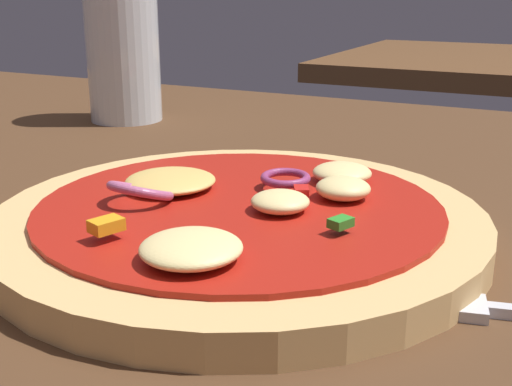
# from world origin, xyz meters

# --- Properties ---
(dining_table) EXTENTS (1.22, 0.87, 0.03)m
(dining_table) POSITION_xyz_m (0.00, 0.00, 0.02)
(dining_table) COLOR #4C301C
(dining_table) RESTS_ON ground
(pizza) EXTENTS (0.26, 0.26, 0.03)m
(pizza) POSITION_xyz_m (0.06, -0.02, 0.04)
(pizza) COLOR tan
(pizza) RESTS_ON dining_table
(beer_glass) EXTENTS (0.07, 0.07, 0.15)m
(beer_glass) POSITION_xyz_m (-0.20, 0.22, 0.10)
(beer_glass) COLOR silver
(beer_glass) RESTS_ON dining_table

